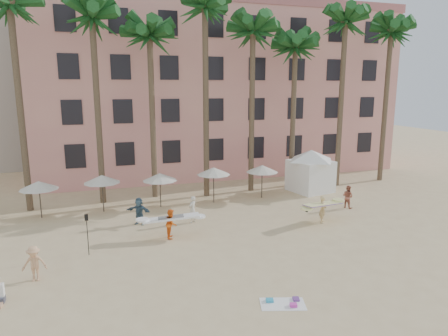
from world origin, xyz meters
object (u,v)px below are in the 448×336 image
at_px(cabana, 311,167).
at_px(carrier_yellow, 323,208).
at_px(carrier_white, 171,222).
at_px(pink_hotel, 215,93).

distance_m(cabana, carrier_yellow, 8.06).
relative_size(cabana, carrier_white, 1.62).
relative_size(cabana, carrier_yellow, 1.69).
relative_size(pink_hotel, carrier_white, 10.54).
height_order(pink_hotel, cabana, pink_hotel).
bearing_deg(carrier_white, pink_hotel, 67.19).
distance_m(cabana, carrier_white, 14.82).
height_order(carrier_yellow, carrier_white, carrier_yellow).
bearing_deg(carrier_white, carrier_yellow, -1.49).
height_order(cabana, carrier_white, cabana).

